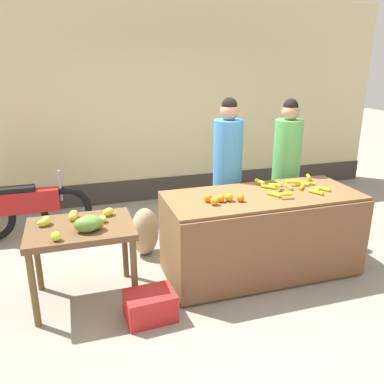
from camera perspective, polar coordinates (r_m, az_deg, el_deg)
The scene contains 12 objects.
ground_plane at distance 4.41m, azimuth 3.92°, elevation -11.94°, with size 24.00×24.00×0.00m, color gray.
market_wall_back at distance 6.47m, azimuth -4.73°, elevation 12.41°, with size 7.70×0.23×3.15m.
fruit_stall_counter at distance 4.37m, azimuth 9.88°, elevation -5.91°, with size 2.05×0.89×0.89m.
side_table_wooden at distance 3.87m, azimuth -15.61°, elevation -6.15°, with size 0.97×0.71×0.77m.
banana_bunch_pile at distance 4.45m, azimuth 14.29°, elevation 0.78°, with size 0.73×0.58×0.07m.
orange_pile at distance 3.92m, azimuth 4.32°, elevation -0.92°, with size 0.39×0.18×0.09m.
mango_papaya_pile at distance 3.73m, azimuth -15.25°, elevation -4.24°, with size 0.73×0.61×0.14m.
vendor_woman_blue_shirt at distance 4.74m, azimuth 5.07°, elevation 2.42°, with size 0.34×0.34×1.83m.
vendor_woman_green_shirt at distance 5.13m, azimuth 13.27°, elevation 2.98°, with size 0.34×0.34×1.79m.
parked_motorcycle at distance 5.54m, azimuth -22.49°, elevation -2.24°, with size 1.60×0.18×0.88m.
produce_crate at distance 3.74m, azimuth -6.02°, elevation -15.89°, with size 0.44×0.32×0.26m, color red.
produce_sack at distance 4.77m, azimuth -6.76°, elevation -5.64°, with size 0.36×0.30×0.58m, color tan.
Camera 1 is at (-1.41, -3.53, 2.25)m, focal length 37.25 mm.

